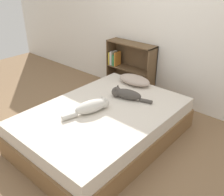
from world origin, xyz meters
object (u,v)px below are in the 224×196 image
at_px(cat_light, 92,106).
at_px(cat_dark, 125,94).
at_px(pillow, 134,80).
at_px(bed, 104,125).
at_px(bookshelf, 130,67).

height_order(cat_light, cat_dark, cat_dark).
bearing_deg(cat_dark, pillow, -83.03).
distance_m(cat_light, cat_dark, 0.53).
bearing_deg(bed, cat_light, -122.45).
height_order(bed, bookshelf, bookshelf).
bearing_deg(bed, bookshelf, 114.97).
bearing_deg(pillow, bookshelf, 132.82).
distance_m(pillow, bookshelf, 0.66).
distance_m(pillow, cat_light, 0.98).
height_order(cat_dark, bookshelf, bookshelf).
xyz_separation_m(bed, pillow, (-0.18, 0.86, 0.28)).
bearing_deg(bed, cat_dark, 88.59).
relative_size(cat_light, cat_dark, 1.10).
xyz_separation_m(pillow, cat_dark, (0.19, -0.45, 0.00)).
xyz_separation_m(cat_light, bookshelf, (-0.55, 1.45, -0.05)).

